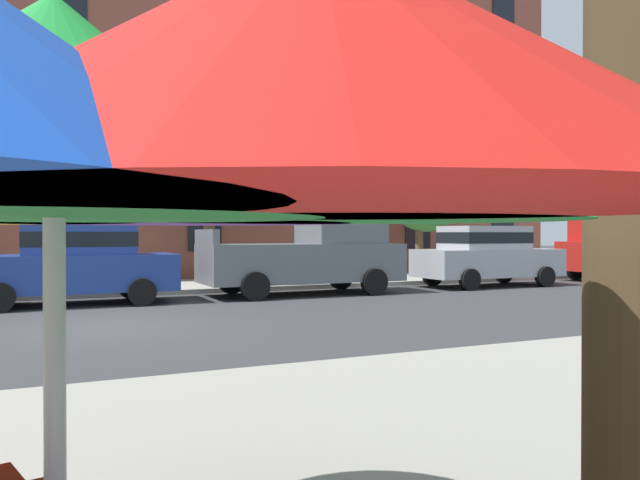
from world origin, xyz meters
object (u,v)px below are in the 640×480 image
Objects in this scene: sedan_silver at (487,254)px; street_tree_right at (423,191)px; pickup_red_midblock at (628,250)px; sedan_blue at (74,261)px; street_tree_middle at (205,160)px; pickup_gray at (310,254)px; patio_umbrella at (54,118)px.

sedan_silver is 1.01× the size of street_tree_right.
sedan_silver is at bearing -180.00° from pickup_red_midblock.
sedan_blue is 17.29m from pickup_red_midblock.
pickup_red_midblock reaches higher than sedan_silver.
street_tree_middle reaches higher than street_tree_right.
patio_umbrella is at bearing -116.69° from pickup_gray.
patio_umbrella is at bearing -127.07° from street_tree_right.
patio_umbrella is (-4.43, -15.82, -1.81)m from street_tree_middle.
street_tree_right is at bearing 52.93° from patio_umbrella.
street_tree_middle is 1.20× the size of street_tree_right.
pickup_red_midblock is 1.18× the size of street_tree_right.
sedan_silver is 1.30× the size of patio_umbrella.
pickup_gray is (5.66, 0.00, 0.08)m from sedan_blue.
pickup_gray and pickup_red_midblock have the same top height.
sedan_blue is 0.86× the size of pickup_red_midblock.
pickup_gray is 1.18× the size of street_tree_right.
street_tree_right reaches higher than sedan_blue.
pickup_red_midblock reaches higher than sedan_blue.
street_tree_middle reaches higher than patio_umbrella.
sedan_silver is 3.92m from street_tree_right.
pickup_gray is 11.63m from pickup_red_midblock.
street_tree_middle reaches higher than sedan_blue.
street_tree_right reaches higher than pickup_red_midblock.
patio_umbrella is (-12.10, -16.01, -1.16)m from street_tree_right.
street_tree_middle is (3.70, 3.12, 2.74)m from sedan_blue.
sedan_blue is at bearing 180.00° from sedan_silver.
sedan_silver is at bearing -0.00° from pickup_gray.
patio_umbrella is at bearing -133.56° from sedan_silver.
pickup_gray is at bearing -57.87° from street_tree_middle.
street_tree_middle is at bearing -178.55° from street_tree_right.
pickup_red_midblock is 14.20m from street_tree_middle.
pickup_gray is at bearing 180.00° from sedan_silver.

